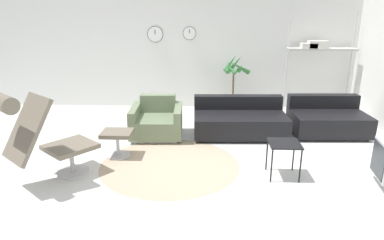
{
  "coord_description": "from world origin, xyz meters",
  "views": [
    {
      "loc": [
        0.22,
        -4.79,
        2.11
      ],
      "look_at": [
        0.02,
        0.06,
        0.55
      ],
      "focal_mm": 32.0,
      "sensor_mm": 36.0,
      "label": 1
    }
  ],
  "objects": [
    {
      "name": "armchair_red",
      "position": [
        -0.63,
        0.85,
        0.25
      ],
      "size": [
        0.9,
        0.87,
        0.68
      ],
      "rotation": [
        0.0,
        0.0,
        3.18
      ],
      "color": "silver",
      "rests_on": "ground_plane"
    },
    {
      "name": "ground_plane",
      "position": [
        0.0,
        0.0,
        0.0
      ],
      "size": [
        12.0,
        12.0,
        0.0
      ],
      "primitive_type": "plane",
      "color": "silver"
    },
    {
      "name": "side_table",
      "position": [
        1.25,
        -0.62,
        0.42
      ],
      "size": [
        0.4,
        0.4,
        0.47
      ],
      "color": "black",
      "rests_on": "ground_plane"
    },
    {
      "name": "couch_low",
      "position": [
        0.82,
        0.98,
        0.24
      ],
      "size": [
        1.63,
        0.95,
        0.64
      ],
      "rotation": [
        0.0,
        0.0,
        3.18
      ],
      "color": "black",
      "rests_on": "ground_plane"
    },
    {
      "name": "wall_back",
      "position": [
        -0.0,
        2.82,
        1.4
      ],
      "size": [
        12.0,
        0.09,
        2.8
      ],
      "color": "silver",
      "rests_on": "ground_plane"
    },
    {
      "name": "ottoman",
      "position": [
        -1.09,
        -0.06,
        0.29
      ],
      "size": [
        0.45,
        0.38,
        0.4
      ],
      "color": "#BCBCC1",
      "rests_on": "ground_plane"
    },
    {
      "name": "round_rug",
      "position": [
        -0.28,
        -0.34,
        0.0
      ],
      "size": [
        1.99,
        1.99,
        0.01
      ],
      "color": "tan",
      "rests_on": "ground_plane"
    },
    {
      "name": "lounge_chair",
      "position": [
        -1.82,
        -0.93,
        0.7
      ],
      "size": [
        1.12,
        1.2,
        1.23
      ],
      "rotation": [
        0.0,
        0.0,
        -0.69
      ],
      "color": "#BCBCC1",
      "rests_on": "ground_plane"
    },
    {
      "name": "shelf_unit",
      "position": [
        2.52,
        2.49,
        1.37
      ],
      "size": [
        1.4,
        0.28,
        2.1
      ],
      "color": "#BCBCC1",
      "rests_on": "ground_plane"
    },
    {
      "name": "potted_plant",
      "position": [
        0.8,
        2.33,
        0.58
      ],
      "size": [
        0.58,
        0.59,
        1.24
      ],
      "color": "brown",
      "rests_on": "ground_plane"
    },
    {
      "name": "couch_second",
      "position": [
        2.39,
        1.11,
        0.24
      ],
      "size": [
        1.31,
        0.94,
        0.64
      ],
      "rotation": [
        0.0,
        0.0,
        3.18
      ],
      "color": "black",
      "rests_on": "ground_plane"
    }
  ]
}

